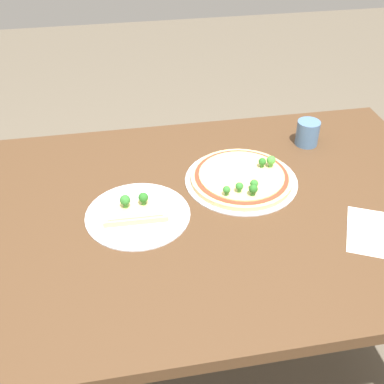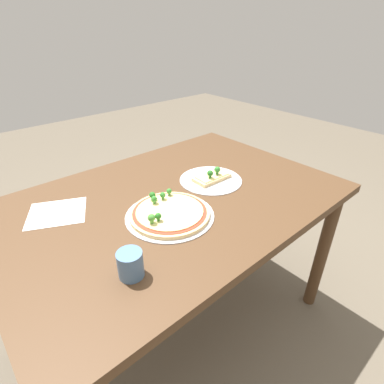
# 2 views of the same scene
# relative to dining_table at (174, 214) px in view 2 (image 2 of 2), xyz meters

# --- Properties ---
(ground_plane) EXTENTS (8.00, 8.00, 0.00)m
(ground_plane) POSITION_rel_dining_table_xyz_m (0.00, 0.00, -0.67)
(ground_plane) COLOR brown
(dining_table) EXTENTS (1.38, 0.94, 0.76)m
(dining_table) POSITION_rel_dining_table_xyz_m (0.00, 0.00, 0.00)
(dining_table) COLOR #4C331E
(dining_table) RESTS_ON ground_plane
(pizza_tray_whole) EXTENTS (0.33, 0.33, 0.06)m
(pizza_tray_whole) POSITION_rel_dining_table_xyz_m (0.10, 0.10, 0.10)
(pizza_tray_whole) COLOR silver
(pizza_tray_whole) RESTS_ON dining_table
(pizza_tray_slice) EXTENTS (0.28, 0.28, 0.06)m
(pizza_tray_slice) POSITION_rel_dining_table_xyz_m (-0.22, -0.00, 0.10)
(pizza_tray_slice) COLOR silver
(pizza_tray_slice) RESTS_ON dining_table
(drinking_cup) EXTENTS (0.07, 0.07, 0.08)m
(drinking_cup) POSITION_rel_dining_table_xyz_m (0.36, 0.27, 0.13)
(drinking_cup) COLOR #4C7099
(drinking_cup) RESTS_ON dining_table
(paper_menu) EXTENTS (0.27, 0.26, 0.00)m
(paper_menu) POSITION_rel_dining_table_xyz_m (0.41, -0.19, 0.09)
(paper_menu) COLOR white
(paper_menu) RESTS_ON dining_table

